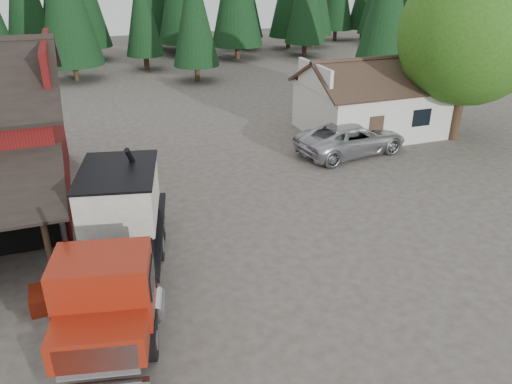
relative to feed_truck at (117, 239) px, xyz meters
name	(u,v)px	position (x,y,z in m)	size (l,w,h in m)	color
ground	(235,291)	(3.49, -1.25, -2.01)	(120.00, 120.00, 0.00)	#4C423C
farmhouse	(371,105)	(16.49, 11.75, -0.34)	(8.60, 6.42, 4.65)	silver
deciduous_tree	(471,38)	(20.50, 8.72, 3.90)	(8.00, 8.00, 10.20)	#382619
conifer_backdrop	(115,61)	(3.49, 40.75, -2.01)	(76.00, 16.00, 16.00)	black
near_pine_b	(194,11)	(9.49, 28.75, 3.88)	(3.96, 3.96, 10.40)	#382619
feed_truck	(117,239)	(0.00, 0.00, 0.00)	(4.47, 9.84, 4.30)	black
silver_car	(351,138)	(13.46, 8.75, -1.12)	(2.94, 6.38, 1.77)	#B1B4BA
equip_box	(42,299)	(-2.51, 0.04, -1.71)	(0.70, 1.10, 0.60)	maroon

